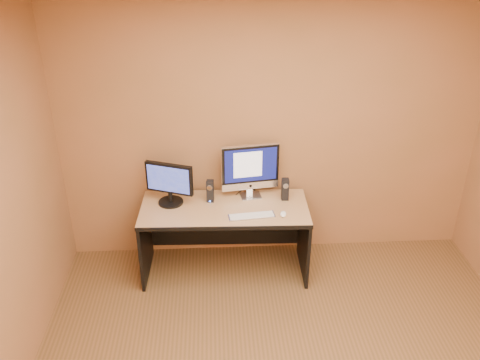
# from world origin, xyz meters

# --- Properties ---
(walls) EXTENTS (4.00, 4.00, 2.60)m
(walls) POSITION_xyz_m (0.00, 0.00, 1.30)
(walls) COLOR #99603E
(walls) RESTS_ON ground
(ceiling) EXTENTS (4.00, 4.00, 0.00)m
(ceiling) POSITION_xyz_m (0.00, 0.00, 2.60)
(ceiling) COLOR white
(ceiling) RESTS_ON walls
(desk) EXTENTS (1.57, 0.72, 0.72)m
(desk) POSITION_xyz_m (-0.46, 1.61, 0.36)
(desk) COLOR tan
(desk) RESTS_ON ground
(imac) EXTENTS (0.58, 0.28, 0.53)m
(imac) POSITION_xyz_m (-0.20, 1.81, 0.98)
(imac) COLOR silver
(imac) RESTS_ON desk
(second_monitor) EXTENTS (0.52, 0.38, 0.41)m
(second_monitor) POSITION_xyz_m (-0.96, 1.72, 0.92)
(second_monitor) COLOR black
(second_monitor) RESTS_ON desk
(speaker_left) EXTENTS (0.07, 0.08, 0.21)m
(speaker_left) POSITION_xyz_m (-0.59, 1.74, 0.82)
(speaker_left) COLOR black
(speaker_left) RESTS_ON desk
(speaker_right) EXTENTS (0.07, 0.07, 0.21)m
(speaker_right) POSITION_xyz_m (0.12, 1.74, 0.82)
(speaker_right) COLOR black
(speaker_right) RESTS_ON desk
(keyboard) EXTENTS (0.43, 0.16, 0.02)m
(keyboard) POSITION_xyz_m (-0.22, 1.44, 0.72)
(keyboard) COLOR #B9B9BE
(keyboard) RESTS_ON desk
(mouse) EXTENTS (0.07, 0.11, 0.03)m
(mouse) POSITION_xyz_m (0.06, 1.44, 0.73)
(mouse) COLOR white
(mouse) RESTS_ON desk
(cable_a) EXTENTS (0.07, 0.20, 0.01)m
(cable_a) POSITION_xyz_m (-0.13, 1.86, 0.72)
(cable_a) COLOR black
(cable_a) RESTS_ON desk
(cable_b) EXTENTS (0.11, 0.15, 0.01)m
(cable_b) POSITION_xyz_m (-0.29, 1.91, 0.72)
(cable_b) COLOR black
(cable_b) RESTS_ON desk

